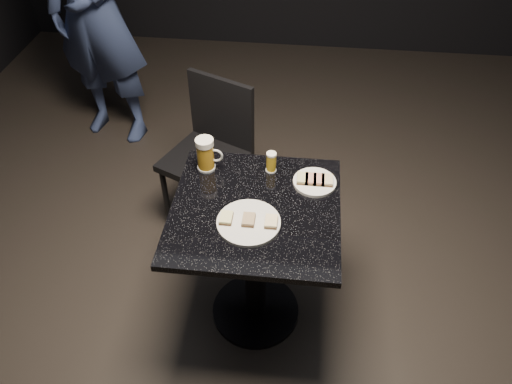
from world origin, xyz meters
TOP-DOWN VIEW (x-y plane):
  - floor at (0.00, 0.00)m, footprint 6.00×6.00m
  - plate_large at (-0.02, -0.09)m, footprint 0.26×0.26m
  - plate_small at (0.24, 0.18)m, footprint 0.19×0.19m
  - patron at (-1.19, 1.48)m, footprint 0.74×0.56m
  - table at (0.00, 0.00)m, footprint 0.70×0.70m
  - beer_mug at (-0.25, 0.23)m, footprint 0.12×0.08m
  - beer_tumbler at (0.04, 0.24)m, footprint 0.05×0.05m
  - chair at (-0.33, 0.70)m, footprint 0.53×0.53m
  - canapes_on_plate_large at (-0.02, -0.09)m, footprint 0.23×0.07m
  - canapes_on_plate_small at (0.24, 0.18)m, footprint 0.16×0.07m

SIDE VIEW (x-z plane):
  - floor at x=0.00m, z-range 0.00..0.00m
  - chair at x=-0.33m, z-range 0.06..0.94m
  - table at x=0.00m, z-range 0.13..0.88m
  - plate_large at x=-0.02m, z-range 0.75..0.76m
  - plate_small at x=0.24m, z-range 0.75..0.76m
  - canapes_on_plate_small at x=0.24m, z-range 0.76..0.78m
  - canapes_on_plate_large at x=-0.02m, z-range 0.76..0.78m
  - beer_tumbler at x=0.04m, z-range 0.75..0.85m
  - beer_mug at x=-0.25m, z-range 0.75..0.91m
  - patron at x=-1.19m, z-range 0.00..1.82m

